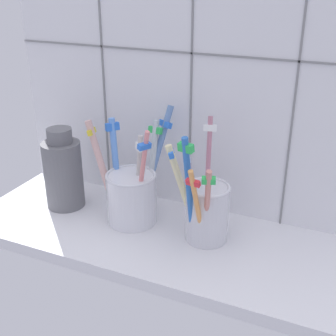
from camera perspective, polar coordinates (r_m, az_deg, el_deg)
counter_slab at (r=70.94cm, az=-0.66°, el=-9.21°), size 64.00×22.00×2.00cm
tile_wall_back at (r=72.44cm, az=3.27°, el=10.14°), size 64.00×2.20×45.00cm
toothbrush_cup_left at (r=72.15cm, az=-4.64°, el=-3.11°), size 12.00×11.69×18.28cm
toothbrush_cup_right at (r=67.09cm, az=4.73°, el=-5.12°), size 9.73×12.02×17.93cm
ceramic_vase at (r=78.03cm, az=-13.21°, el=-0.45°), size 6.50×6.50×14.06cm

